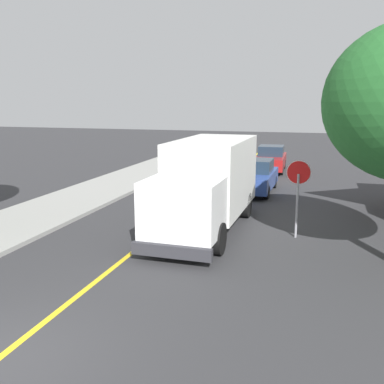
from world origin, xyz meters
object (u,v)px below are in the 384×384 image
at_px(parked_car_near, 255,177).
at_px(stop_sign, 298,184).
at_px(box_truck, 208,181).
at_px(parked_car_mid, 271,159).

bearing_deg(parked_car_near, stop_sign, -70.95).
xyz_separation_m(box_truck, stop_sign, (3.16, -0.14, 0.09)).
relative_size(parked_car_mid, stop_sign, 1.68).
distance_m(parked_car_mid, stop_sign, 14.49).
height_order(parked_car_near, parked_car_mid, same).
height_order(parked_car_mid, stop_sign, stop_sign).
bearing_deg(stop_sign, box_truck, 177.47).
distance_m(parked_car_near, stop_sign, 7.64).
relative_size(box_truck, parked_car_mid, 1.62).
bearing_deg(parked_car_near, box_truck, -95.63).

